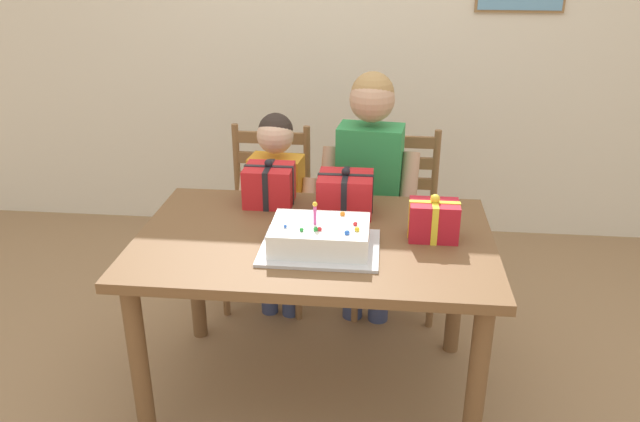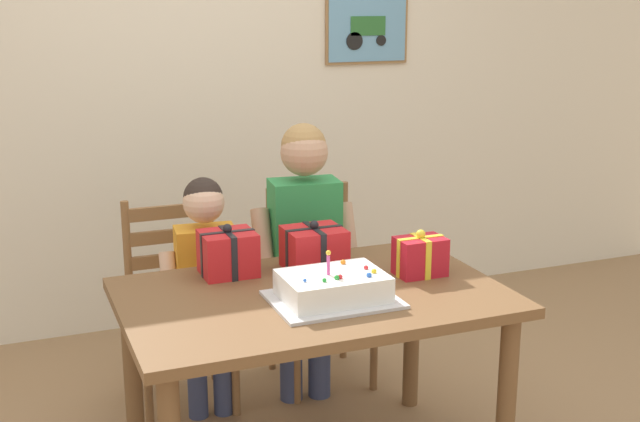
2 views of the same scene
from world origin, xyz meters
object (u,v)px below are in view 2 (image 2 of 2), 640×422
Objects in this scene: dining_table at (313,318)px; chair_left at (179,303)px; child_older at (305,236)px; child_younger at (206,275)px; chair_right at (318,284)px; gift_box_red_large at (420,256)px; gift_box_beside_cake at (228,253)px; birthday_cake at (333,288)px; gift_box_corner_small at (314,248)px.

chair_left is (-0.33, 0.79, -0.18)m from dining_table.
child_older reaches higher than child_younger.
chair_right is (0.34, 0.79, -0.18)m from dining_table.
gift_box_red_large is 1.16m from chair_left.
chair_right is 0.39m from child_older.
gift_box_beside_cake is 0.61m from chair_left.
birthday_cake is 0.73m from child_older.
child_older is 0.46m from child_younger.
child_younger reaches higher than chair_right.
gift_box_red_large is at bearing -22.26° from gift_box_beside_cake.
dining_table is 1.51× the size of chair_left.
dining_table is 5.96× the size of gift_box_corner_small.
birthday_cake is 2.29× the size of gift_box_red_large.
gift_box_red_large is at bearing 3.71° from dining_table.
child_older is at bearing -0.06° from child_younger.
birthday_cake is 1.01m from chair_right.
gift_box_beside_cake is 0.23× the size of chair_right.
birthday_cake is 0.50m from gift_box_beside_cake.
gift_box_corner_small is 0.22× the size of child_younger.
birthday_cake is 2.07× the size of gift_box_beside_cake.
gift_box_corner_small is at bearing -10.22° from gift_box_beside_cake.
chair_right is (-0.12, 0.76, -0.35)m from gift_box_red_large.
birthday_cake is at bearing -57.84° from gift_box_beside_cake.
chair_left is 0.64m from child_older.
chair_left reaches higher than dining_table.
birthday_cake is 0.48× the size of chair_left.
dining_table is 0.33m from gift_box_corner_small.
birthday_cake is at bearing -161.71° from gift_box_red_large.
gift_box_beside_cake is 0.34m from gift_box_corner_small.
child_older is at bearing 75.26° from gift_box_corner_small.
gift_box_red_large is 0.21× the size of chair_right.
gift_box_red_large is at bearing -44.01° from chair_left.
child_older reaches higher than chair_left.
gift_box_red_large is at bearing -65.37° from child_older.
child_older is at bearing 114.63° from gift_box_red_large.
gift_box_beside_cake is at bearing -145.88° from child_older.
gift_box_corner_small is at bearing -113.18° from chair_right.
chair_right is (0.30, 0.90, -0.33)m from birthday_cake.
gift_box_corner_small is at bearing 79.08° from birthday_cake.
birthday_cake is 0.78m from child_younger.
gift_box_corner_small reaches higher than gift_box_red_large.
gift_box_corner_small is (0.07, 0.36, 0.03)m from birthday_cake.
gift_box_corner_small is at bearing -51.11° from chair_left.
gift_box_corner_small reaches higher than birthday_cake.
gift_box_beside_cake is (-0.23, 0.31, 0.19)m from dining_table.
child_younger is at bearing 179.94° from child_older.
gift_box_red_large is at bearing -81.05° from chair_right.
gift_box_red_large is 0.92m from child_younger.
dining_table is at bearing -67.35° from child_younger.
gift_box_corner_small reaches higher than dining_table.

